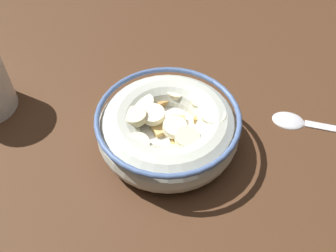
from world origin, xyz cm
name	(u,v)px	position (x,y,z in cm)	size (l,w,h in cm)	color
ground_plane	(168,148)	(0.00, 0.00, -1.00)	(101.70, 101.70, 2.00)	#472B19
cereal_bowl	(168,128)	(0.02, 0.01, 2.68)	(16.12, 16.12, 5.04)	beige
spoon	(305,122)	(-9.16, 14.36, 0.34)	(3.79, 13.87, 0.80)	silver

